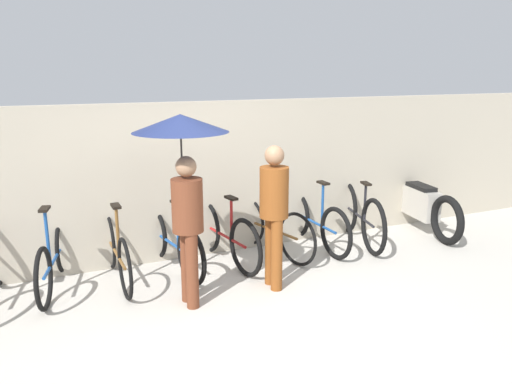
# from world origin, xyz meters

# --- Properties ---
(ground_plane) EXTENTS (30.00, 30.00, 0.00)m
(ground_plane) POSITION_xyz_m (0.00, 0.00, 0.00)
(ground_plane) COLOR #B7B2A8
(back_wall) EXTENTS (13.91, 0.12, 2.03)m
(back_wall) POSITION_xyz_m (0.00, 2.13, 1.01)
(back_wall) COLOR #B2A893
(back_wall) RESTS_ON ground
(parked_bicycle_1) EXTENTS (0.55, 1.65, 1.06)m
(parked_bicycle_1) POSITION_xyz_m (-1.69, 1.75, 0.36)
(parked_bicycle_1) COLOR black
(parked_bicycle_1) RESTS_ON ground
(parked_bicycle_2) EXTENTS (0.44, 1.66, 0.97)m
(parked_bicycle_2) POSITION_xyz_m (-1.01, 1.66, 0.37)
(parked_bicycle_2) COLOR black
(parked_bicycle_2) RESTS_ON ground
(parked_bicycle_3) EXTENTS (0.49, 1.71, 1.00)m
(parked_bicycle_3) POSITION_xyz_m (-0.34, 1.74, 0.36)
(parked_bicycle_3) COLOR black
(parked_bicycle_3) RESTS_ON ground
(parked_bicycle_4) EXTENTS (0.46, 1.70, 0.97)m
(parked_bicycle_4) POSITION_xyz_m (0.34, 1.70, 0.37)
(parked_bicycle_4) COLOR black
(parked_bicycle_4) RESTS_ON ground
(parked_bicycle_5) EXTENTS (0.57, 1.65, 1.00)m
(parked_bicycle_5) POSITION_xyz_m (1.01, 1.74, 0.37)
(parked_bicycle_5) COLOR black
(parked_bicycle_5) RESTS_ON ground
(parked_bicycle_6) EXTENTS (0.44, 1.72, 0.97)m
(parked_bicycle_6) POSITION_xyz_m (1.69, 1.75, 0.36)
(parked_bicycle_6) COLOR black
(parked_bicycle_6) RESTS_ON ground
(parked_bicycle_7) EXTENTS (0.58, 1.75, 0.97)m
(parked_bicycle_7) POSITION_xyz_m (2.36, 1.66, 0.40)
(parked_bicycle_7) COLOR black
(parked_bicycle_7) RESTS_ON ground
(pedestrian_leading) EXTENTS (0.97, 0.97, 1.99)m
(pedestrian_leading) POSITION_xyz_m (-0.41, 0.84, 1.55)
(pedestrian_leading) COLOR brown
(pedestrian_leading) RESTS_ON ground
(pedestrian_center) EXTENTS (0.32, 0.32, 1.63)m
(pedestrian_center) POSITION_xyz_m (0.59, 0.79, 0.95)
(pedestrian_center) COLOR brown
(pedestrian_center) RESTS_ON ground
(motorcycle) EXTENTS (0.61, 2.06, 0.92)m
(motorcycle) POSITION_xyz_m (3.55, 1.75, 0.40)
(motorcycle) COLOR black
(motorcycle) RESTS_ON ground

